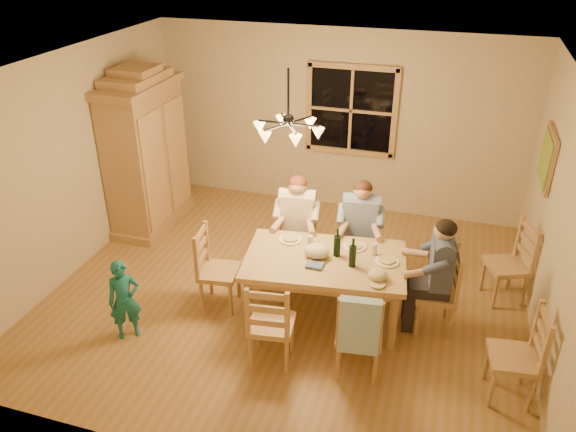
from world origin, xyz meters
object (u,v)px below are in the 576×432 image
(chair_spare_back, at_px, (504,277))
(chair_near_right, at_px, (358,346))
(chair_end_right, at_px, (433,304))
(wine_bottle_a, at_px, (337,242))
(adult_woman, at_px, (297,214))
(dining_table, at_px, (325,266))
(chair_near_left, at_px, (272,336))
(child, at_px, (124,300))
(chair_far_left, at_px, (297,252))
(wine_bottle_b, at_px, (353,253))
(chair_far_right, at_px, (358,257))
(chandelier, at_px, (288,128))
(armoire, at_px, (147,156))
(chair_end_left, at_px, (220,283))
(adult_plaid_man, at_px, (361,219))
(adult_slate_man, at_px, (440,262))
(chair_spare_front, at_px, (510,370))

(chair_spare_back, bearing_deg, chair_near_right, 117.47)
(chair_end_right, relative_size, wine_bottle_a, 3.00)
(adult_woman, relative_size, wine_bottle_a, 2.65)
(dining_table, bearing_deg, chair_near_left, -110.59)
(chair_end_right, distance_m, child, 3.31)
(chair_far_left, relative_size, wine_bottle_b, 3.00)
(chair_near_left, relative_size, child, 1.07)
(child, bearing_deg, chair_far_left, 12.82)
(chair_far_right, distance_m, chair_spare_back, 1.71)
(chandelier, bearing_deg, adult_woman, 92.99)
(chair_far_left, relative_size, wine_bottle_a, 3.00)
(chair_far_left, relative_size, chair_spare_back, 1.00)
(dining_table, distance_m, chair_near_right, 0.99)
(armoire, height_order, chair_end_left, armoire)
(chair_near_right, bearing_deg, adult_plaid_man, 93.37)
(child, bearing_deg, armoire, 75.15)
(chandelier, bearing_deg, chair_end_left, -145.70)
(chandelier, distance_m, child, 2.49)
(dining_table, distance_m, chair_spare_back, 2.18)
(chair_far_right, bearing_deg, adult_slate_man, 136.64)
(wine_bottle_a, distance_m, chair_spare_back, 2.11)
(adult_plaid_man, xyz_separation_m, child, (-2.16, -1.80, -0.38))
(armoire, distance_m, chair_end_right, 4.38)
(adult_plaid_man, relative_size, chair_spare_front, 0.88)
(wine_bottle_b, bearing_deg, adult_plaid_man, 94.91)
(adult_woman, bearing_deg, chair_near_left, 90.00)
(armoire, relative_size, chair_near_left, 2.32)
(armoire, height_order, adult_slate_man, armoire)
(adult_woman, height_order, wine_bottle_b, adult_woman)
(chair_end_left, distance_m, adult_slate_man, 2.45)
(wine_bottle_a, relative_size, wine_bottle_b, 1.00)
(chair_near_right, relative_size, wine_bottle_b, 3.00)
(adult_slate_man, bearing_deg, wine_bottle_b, 96.10)
(adult_woman, xyz_separation_m, child, (-1.40, -1.70, -0.38))
(child, relative_size, chair_spare_front, 0.93)
(adult_slate_man, relative_size, wine_bottle_a, 2.65)
(chair_near_left, height_order, wine_bottle_a, wine_bottle_a)
(chandelier, relative_size, chair_end_right, 0.78)
(chair_far_left, bearing_deg, chair_far_right, -180.00)
(adult_plaid_man, bearing_deg, adult_woman, 0.00)
(armoire, height_order, chair_spare_back, armoire)
(dining_table, xyz_separation_m, adult_woman, (-0.53, 0.75, 0.18))
(chair_end_left, bearing_deg, armoire, -139.55)
(chair_far_left, bearing_deg, dining_table, 117.90)
(chair_spare_front, relative_size, chair_spare_back, 1.00)
(chair_near_right, xyz_separation_m, wine_bottle_a, (-0.42, 0.85, 0.62))
(adult_slate_man, bearing_deg, chair_end_right, -97.31)
(armoire, bearing_deg, adult_slate_man, -17.23)
(chair_far_right, xyz_separation_m, adult_slate_man, (0.96, -0.70, 0.54))
(adult_plaid_man, bearing_deg, chair_far_left, 0.00)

